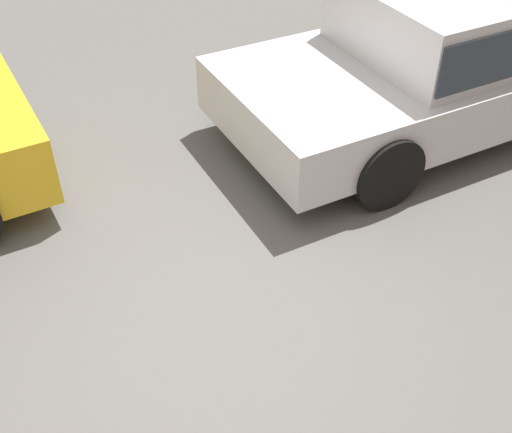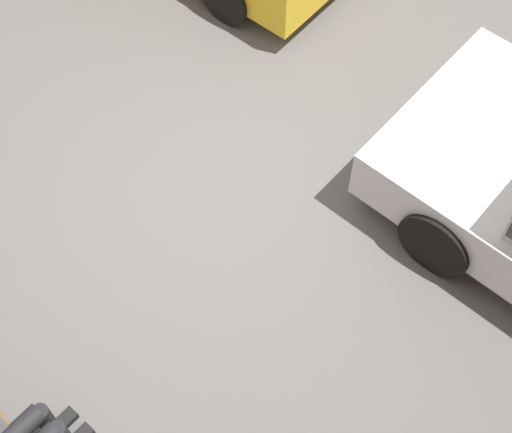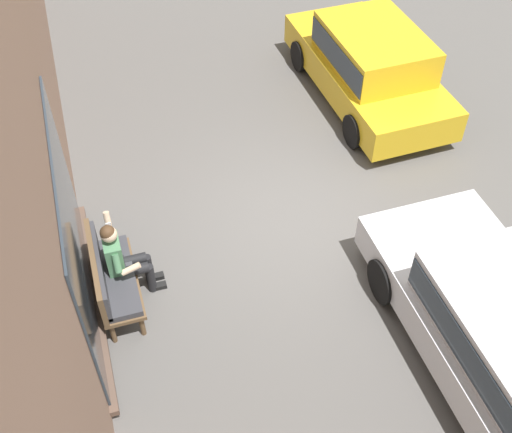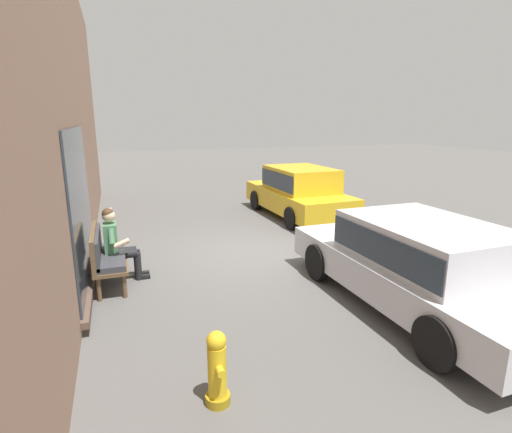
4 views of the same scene
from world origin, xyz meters
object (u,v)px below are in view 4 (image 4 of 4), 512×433
object	(u,v)px
bench	(104,254)
parked_car_near	(420,260)
person_on_phone	(117,243)
parked_car_mid	(299,190)
fire_hydrant	(217,369)

from	to	relation	value
bench	parked_car_near	bearing A→B (deg)	-118.86
person_on_phone	bench	bearing A→B (deg)	123.58
person_on_phone	parked_car_near	bearing A→B (deg)	-121.56
bench	parked_car_mid	size ratio (longest dim) A/B	0.35
parked_car_mid	fire_hydrant	distance (m)	8.19
person_on_phone	fire_hydrant	distance (m)	3.84
bench	parked_car_mid	distance (m)	6.34
fire_hydrant	bench	bearing A→B (deg)	17.12
bench	person_on_phone	world-z (taller)	person_on_phone
parked_car_near	fire_hydrant	size ratio (longest dim) A/B	5.68
bench	person_on_phone	distance (m)	0.30
bench	fire_hydrant	xyz separation A→B (m)	(-3.57, -1.10, -0.18)
bench	fire_hydrant	size ratio (longest dim) A/B	1.80
parked_car_near	parked_car_mid	world-z (taller)	parked_car_mid
person_on_phone	fire_hydrant	xyz separation A→B (m)	(-3.72, -0.88, -0.31)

